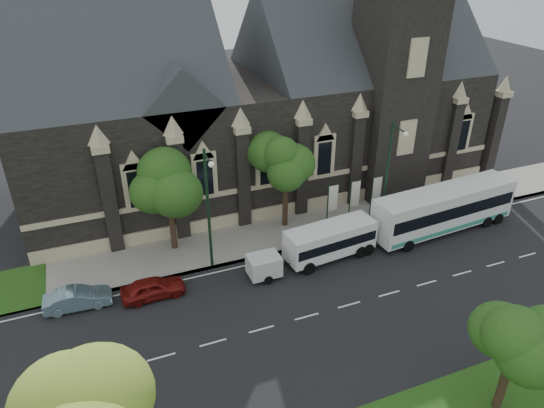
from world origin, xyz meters
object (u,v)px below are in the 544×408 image
street_lamp_mid (209,205)px  sedan (78,298)px  street_lamp_near (389,172)px  tour_coach (444,208)px  banner_flag_center (353,197)px  tree_walk_left (170,179)px  box_trailer (264,265)px  banner_flag_left (331,201)px  banner_flag_right (375,192)px  car_far_red (153,288)px  tree_park_east (518,334)px  tree_walk_right (287,159)px  shuttle_bus (330,239)px

street_lamp_mid → sedan: street_lamp_mid is taller
street_lamp_near → tour_coach: bearing=-22.0°
banner_flag_center → tree_walk_left: bearing=173.1°
street_lamp_near → box_trailer: (-11.00, -2.32, -4.15)m
banner_flag_left → sedan: 19.59m
banner_flag_right → tour_coach: bearing=-42.1°
banner_flag_left → banner_flag_center: (2.00, 0.00, 0.00)m
street_lamp_mid → box_trailer: size_ratio=2.85×
banner_flag_left → car_far_red: banner_flag_left is taller
tree_park_east → tour_coach: tree_park_east is taller
tree_walk_right → street_lamp_near: size_ratio=0.87×
tree_walk_left → street_lamp_near: street_lamp_near is taller
banner_flag_left → banner_flag_right: 4.00m
box_trailer → banner_flag_left: bearing=30.2°
banner_flag_right → car_far_red: size_ratio=0.97×
street_lamp_mid → banner_flag_right: 14.67m
shuttle_bus → street_lamp_mid: bearing=162.0°
tree_walk_left → car_far_red: size_ratio=1.86×
tree_park_east → box_trailer: bearing=117.0°
banner_flag_center → tour_coach: (6.05, -3.66, -0.43)m
sedan → car_far_red: 4.66m
street_lamp_near → banner_flag_right: (0.29, 1.91, -2.73)m
banner_flag_right → tour_coach: size_ratio=0.32×
banner_flag_center → car_far_red: size_ratio=0.97×
street_lamp_mid → banner_flag_center: street_lamp_mid is taller
street_lamp_mid → sedan: bearing=-174.4°
banner_flag_center → banner_flag_right: 2.00m
sedan → tree_park_east: bearing=-125.9°
tree_park_east → tree_walk_right: (-2.96, 20.04, 1.20)m
banner_flag_left → tour_coach: (8.05, -3.66, -0.43)m
street_lamp_near → tree_walk_left: bearing=167.1°
tree_walk_left → banner_flag_left: (12.08, -1.70, -3.35)m
banner_flag_left → street_lamp_near: bearing=-27.2°
tree_walk_right → shuttle_bus: (1.10, -5.47, -4.30)m
banner_flag_center → street_lamp_near: bearing=-48.1°
banner_flag_center → tour_coach: 7.08m
box_trailer → banner_flag_right: bearing=20.6°
tree_park_east → street_lamp_mid: 19.32m
banner_flag_center → tree_walk_right: bearing=161.4°
tree_walk_left → tour_coach: size_ratio=0.61×
street_lamp_near → shuttle_bus: (-5.68, -1.85, -3.60)m
banner_flag_left → shuttle_bus: size_ratio=0.58×
sedan → street_lamp_mid: bearing=-81.3°
tree_walk_right → banner_flag_right: size_ratio=1.95×
banner_flag_right → banner_flag_left: bearing=180.0°
street_lamp_near → street_lamp_mid: same height
box_trailer → street_lamp_near: bearing=12.0°
tree_walk_left → street_lamp_mid: street_lamp_mid is taller
tree_walk_left → car_far_red: (-2.63, -5.24, -5.03)m
tree_walk_right → shuttle_bus: tree_walk_right is taller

